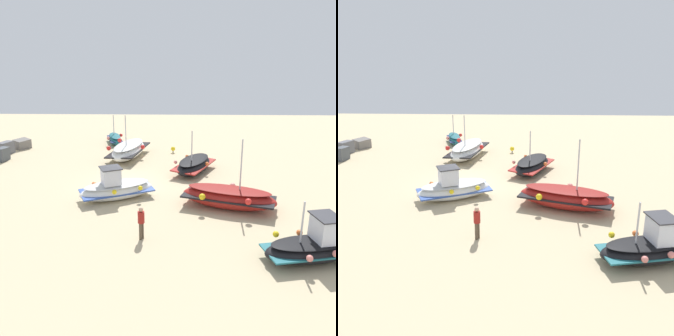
% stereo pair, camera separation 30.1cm
% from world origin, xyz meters
% --- Properties ---
extents(ground_plane, '(54.81, 54.81, 0.00)m').
position_xyz_m(ground_plane, '(0.00, 0.00, 0.00)').
color(ground_plane, '#C6B289').
extents(fishing_boat_0, '(3.35, 4.77, 2.07)m').
position_xyz_m(fishing_boat_0, '(-2.35, 0.35, 0.65)').
color(fishing_boat_0, white).
rests_on(fishing_boat_0, ground_plane).
extents(fishing_boat_1, '(5.74, 3.26, 3.64)m').
position_xyz_m(fishing_boat_1, '(6.56, 0.76, 0.64)').
color(fishing_boat_1, white).
rests_on(fishing_boat_1, ground_plane).
extents(fishing_boat_2, '(3.49, 2.02, 2.65)m').
position_xyz_m(fishing_boat_2, '(11.17, 2.64, 0.46)').
color(fishing_boat_2, '#1E6670').
rests_on(fishing_boat_2, ground_plane).
extents(fishing_boat_3, '(3.69, 5.73, 4.10)m').
position_xyz_m(fishing_boat_3, '(-3.50, -6.21, 0.64)').
color(fishing_boat_3, maroon).
rests_on(fishing_boat_3, ground_plane).
extents(fishing_boat_4, '(2.51, 4.28, 2.77)m').
position_xyz_m(fishing_boat_4, '(-8.97, -9.03, 0.63)').
color(fishing_boat_4, black).
rests_on(fishing_boat_4, ground_plane).
extents(fishing_boat_5, '(4.72, 3.50, 3.21)m').
position_xyz_m(fishing_boat_5, '(2.77, -4.49, 0.57)').
color(fishing_boat_5, black).
rests_on(fishing_boat_5, ground_plane).
extents(person_walking, '(0.32, 0.32, 1.63)m').
position_xyz_m(person_walking, '(-7.31, -1.62, 0.94)').
color(person_walking, brown).
rests_on(person_walking, ground_plane).
extents(mooring_buoy_0, '(0.38, 0.38, 0.55)m').
position_xyz_m(mooring_buoy_0, '(8.08, -2.91, 0.35)').
color(mooring_buoy_0, '#3F3F42').
rests_on(mooring_buoy_0, ground_plane).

